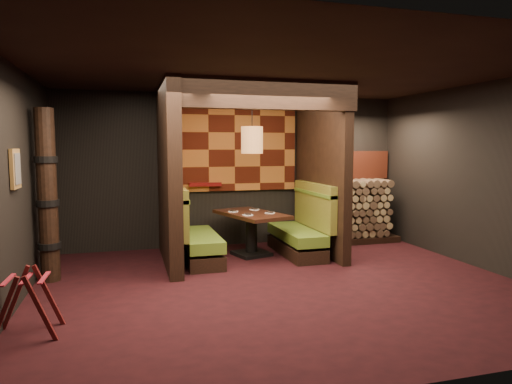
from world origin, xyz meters
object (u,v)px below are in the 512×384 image
at_px(booth_bench_left, 194,237).
at_px(booth_bench_right, 302,231).
at_px(pendant_lamp, 252,140).
at_px(firewood_stack, 353,211).
at_px(dining_table, 251,226).
at_px(luggage_rack, 27,301).
at_px(totem_column, 47,197).

relative_size(booth_bench_left, booth_bench_right, 1.00).
xyz_separation_m(pendant_lamp, firewood_stack, (2.23, 0.61, -1.37)).
bearing_deg(booth_bench_left, dining_table, 7.77).
relative_size(booth_bench_left, firewood_stack, 0.92).
distance_m(booth_bench_right, pendant_lamp, 1.81).
bearing_deg(dining_table, booth_bench_left, -172.23).
relative_size(pendant_lamp, firewood_stack, 0.63).
height_order(booth_bench_left, dining_table, booth_bench_left).
bearing_deg(firewood_stack, booth_bench_left, -167.83).
bearing_deg(luggage_rack, booth_bench_left, 51.15).
distance_m(pendant_lamp, firewood_stack, 2.69).
distance_m(booth_bench_right, dining_table, 0.90).
bearing_deg(luggage_rack, totem_column, 92.36).
bearing_deg(firewood_stack, booth_bench_right, -152.65).
distance_m(dining_table, totem_column, 3.25).
height_order(pendant_lamp, luggage_rack, pendant_lamp).
height_order(booth_bench_left, firewood_stack, firewood_stack).
xyz_separation_m(dining_table, totem_column, (-3.10, -0.69, 0.68)).
bearing_deg(booth_bench_left, booth_bench_right, 0.00).
xyz_separation_m(booth_bench_left, booth_bench_right, (1.89, 0.00, 0.00)).
bearing_deg(firewood_stack, pendant_lamp, -164.68).
height_order(booth_bench_right, dining_table, booth_bench_right).
bearing_deg(booth_bench_right, firewood_stack, 27.35).
xyz_separation_m(booth_bench_left, totem_column, (-2.09, -0.55, 0.79)).
distance_m(dining_table, pendant_lamp, 1.48).
xyz_separation_m(booth_bench_right, firewood_stack, (1.35, 0.70, 0.21)).
bearing_deg(dining_table, pendant_lamp, -90.00).
height_order(booth_bench_right, firewood_stack, firewood_stack).
xyz_separation_m(luggage_rack, totem_column, (-0.08, 1.94, 0.84)).
bearing_deg(firewood_stack, totem_column, -166.81).
relative_size(booth_bench_left, pendant_lamp, 1.47).
bearing_deg(luggage_rack, booth_bench_right, 32.58).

